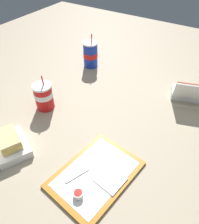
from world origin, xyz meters
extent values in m
plane|color=gray|center=(0.00, 0.00, 0.00)|extent=(3.20, 3.20, 0.00)
cube|color=#A56619|center=(-0.28, -0.14, 0.01)|extent=(0.40, 0.31, 0.01)
cube|color=white|center=(-0.28, -0.14, 0.01)|extent=(0.35, 0.27, 0.00)
cylinder|color=white|center=(-0.40, -0.14, 0.03)|extent=(0.04, 0.04, 0.02)
cylinder|color=#9E140F|center=(-0.40, -0.14, 0.04)|extent=(0.03, 0.03, 0.01)
cube|color=white|center=(-0.27, -0.21, 0.02)|extent=(0.11, 0.11, 0.00)
cube|color=white|center=(-0.33, -0.08, 0.02)|extent=(0.11, 0.05, 0.00)
cube|color=white|center=(0.46, -0.30, 0.02)|extent=(0.17, 0.20, 0.04)
cube|color=white|center=(0.38, -0.33, 0.10)|extent=(0.10, 0.18, 0.11)
cube|color=#DBB770|center=(0.46, -0.30, 0.06)|extent=(0.09, 0.15, 0.03)
cylinder|color=brown|center=(0.46, -0.30, 0.08)|extent=(0.07, 0.13, 0.03)
cylinder|color=yellow|center=(0.46, -0.30, 0.09)|extent=(0.04, 0.11, 0.01)
cube|color=white|center=(-0.37, 0.27, 0.02)|extent=(0.21, 0.23, 0.04)
cube|color=#DBB770|center=(-0.37, 0.27, 0.05)|extent=(0.14, 0.16, 0.02)
cube|color=#E5C651|center=(-0.37, 0.27, 0.07)|extent=(0.14, 0.16, 0.01)
cube|color=#DBB770|center=(-0.37, 0.27, 0.08)|extent=(0.14, 0.16, 0.02)
cylinder|color=red|center=(-0.06, 0.34, 0.07)|extent=(0.10, 0.10, 0.14)
cylinder|color=white|center=(-0.06, 0.34, 0.09)|extent=(0.10, 0.10, 0.03)
cylinder|color=white|center=(-0.06, 0.34, 0.14)|extent=(0.10, 0.10, 0.01)
cylinder|color=red|center=(-0.05, 0.33, 0.18)|extent=(0.02, 0.01, 0.06)
cylinder|color=#1938B7|center=(0.46, 0.38, 0.08)|extent=(0.10, 0.10, 0.17)
cylinder|color=red|center=(0.46, 0.38, 0.09)|extent=(0.10, 0.10, 0.04)
cylinder|color=white|center=(0.46, 0.38, 0.17)|extent=(0.10, 0.10, 0.01)
cylinder|color=red|center=(0.46, 0.38, 0.21)|extent=(0.01, 0.01, 0.06)
camera|label=1|loc=(-0.70, -0.42, 0.81)|focal=35.00mm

